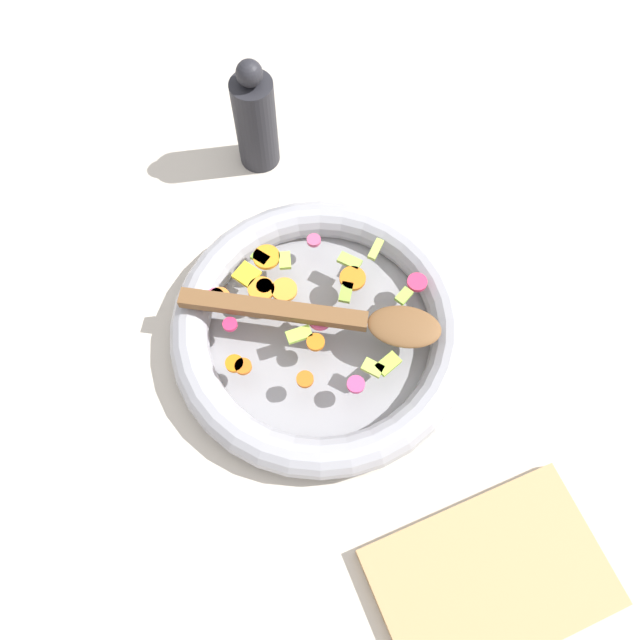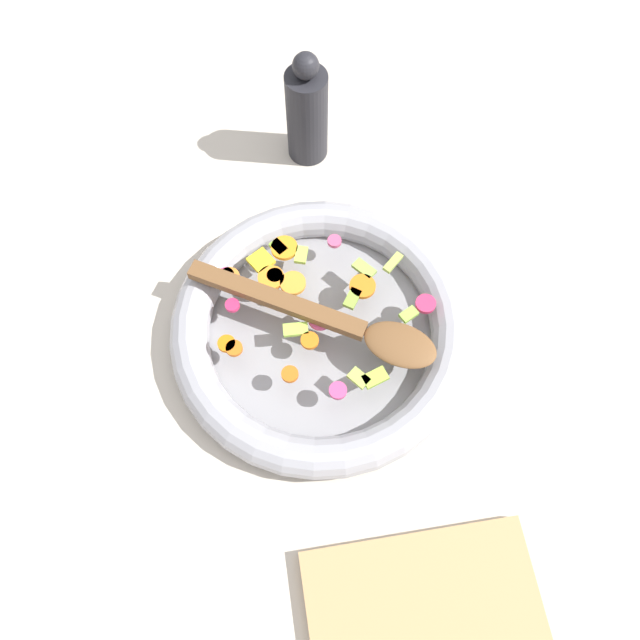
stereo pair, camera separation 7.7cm
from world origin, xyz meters
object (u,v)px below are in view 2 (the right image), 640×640
at_px(wooden_spoon, 337,322).
at_px(skillet, 320,329).
at_px(pepper_mill, 307,113).
at_px(cutting_board, 425,613).

bearing_deg(wooden_spoon, skillet, -30.90).
bearing_deg(pepper_mill, wooden_spoon, 87.97).
xyz_separation_m(skillet, cutting_board, (-0.06, 0.34, -0.01)).
height_order(wooden_spoon, cutting_board, wooden_spoon).
distance_m(wooden_spoon, pepper_mill, 0.32).
distance_m(pepper_mill, cutting_board, 0.65).
xyz_separation_m(pepper_mill, cutting_board, (-0.03, 0.65, -0.07)).
bearing_deg(skillet, pepper_mill, -95.56).
xyz_separation_m(wooden_spoon, pepper_mill, (-0.01, -0.32, 0.02)).
height_order(skillet, pepper_mill, pepper_mill).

